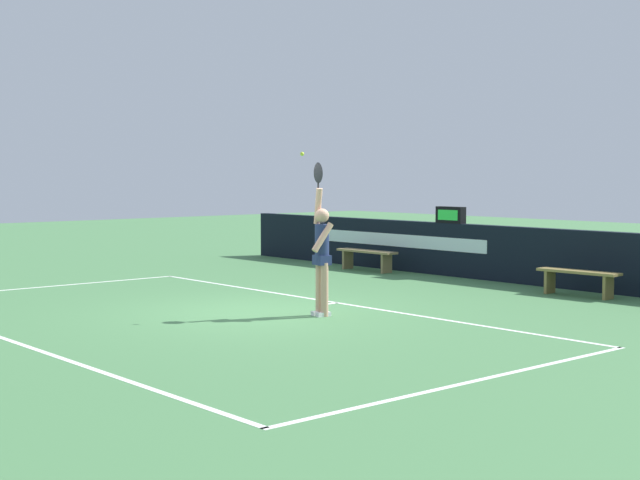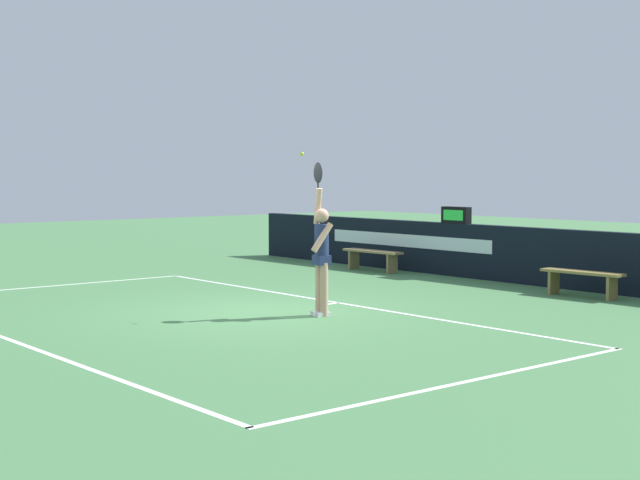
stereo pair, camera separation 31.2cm
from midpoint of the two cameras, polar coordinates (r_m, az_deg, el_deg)
ground_plane at (r=15.66m, az=-2.95°, el=-4.45°), size 60.00×60.00×0.00m
court_lines at (r=14.94m, az=-6.92°, el=-4.88°), size 11.48×6.08×0.00m
back_wall at (r=20.21m, az=12.19°, el=-0.88°), size 17.20×0.24×1.20m
speed_display at (r=21.18m, az=8.81°, el=1.53°), size 0.75×0.20×0.38m
tennis_player at (r=15.09m, az=0.67°, el=-0.74°), size 0.46×0.41×2.52m
tennis_ball at (r=15.07m, az=-0.53°, el=5.33°), size 0.07×0.07×0.07m
courtside_bench_near at (r=22.13m, az=3.66°, el=-0.93°), size 1.75×0.38×0.50m
courtside_bench_far at (r=18.17m, az=16.34°, el=-2.21°), size 1.65×0.44×0.49m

